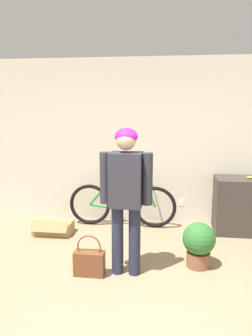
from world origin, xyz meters
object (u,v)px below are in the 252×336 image
cardboard_box (53,228)px  potted_plant (199,243)px  handbag (89,262)px  bicycle (122,205)px  person (126,188)px

cardboard_box → potted_plant: bearing=-20.3°
handbag → potted_plant: 1.29m
bicycle → cardboard_box: 1.10m
potted_plant → handbag: bearing=-163.7°
bicycle → potted_plant: (1.08, -1.20, -0.05)m
potted_plant → cardboard_box: bearing=159.7°
person → handbag: person is taller
handbag → bicycle: bearing=84.7°
bicycle → cardboard_box: bicycle is taller
bicycle → handbag: bearing=-95.2°
bicycle → potted_plant: 1.62m
cardboard_box → handbag: bearing=-53.7°
person → handbag: size_ratio=3.49×
person → cardboard_box: person is taller
person → bicycle: size_ratio=0.97×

